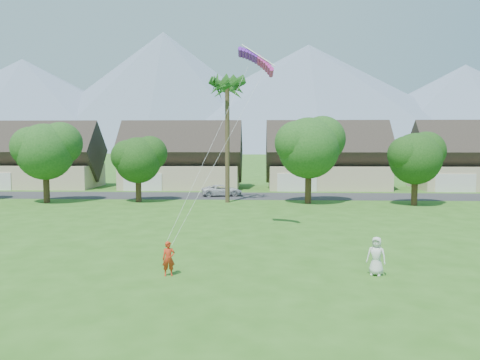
{
  "coord_description": "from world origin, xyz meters",
  "views": [
    {
      "loc": [
        1.12,
        -17.97,
        6.13
      ],
      "look_at": [
        0.0,
        10.0,
        3.8
      ],
      "focal_mm": 35.0,
      "sensor_mm": 36.0,
      "label": 1
    }
  ],
  "objects_px": {
    "watcher": "(376,256)",
    "parked_car": "(222,190)",
    "kite_flyer": "(169,259)",
    "parafoil_kite": "(258,59)"
  },
  "relations": [
    {
      "from": "kite_flyer",
      "to": "watcher",
      "type": "height_order",
      "value": "watcher"
    },
    {
      "from": "parked_car",
      "to": "parafoil_kite",
      "type": "xyz_separation_m",
      "value": [
        4.03,
        -21.34,
        10.75
      ]
    },
    {
      "from": "watcher",
      "to": "parked_car",
      "type": "relative_size",
      "value": 0.39
    },
    {
      "from": "parked_car",
      "to": "parafoil_kite",
      "type": "height_order",
      "value": "parafoil_kite"
    },
    {
      "from": "kite_flyer",
      "to": "watcher",
      "type": "xyz_separation_m",
      "value": [
        9.48,
        0.49,
        0.1
      ]
    },
    {
      "from": "parked_car",
      "to": "parafoil_kite",
      "type": "relative_size",
      "value": 1.62
    },
    {
      "from": "kite_flyer",
      "to": "parafoil_kite",
      "type": "height_order",
      "value": "parafoil_kite"
    },
    {
      "from": "kite_flyer",
      "to": "watcher",
      "type": "bearing_deg",
      "value": -11.87
    },
    {
      "from": "watcher",
      "to": "parafoil_kite",
      "type": "bearing_deg",
      "value": 145.69
    },
    {
      "from": "kite_flyer",
      "to": "parked_car",
      "type": "relative_size",
      "value": 0.35
    }
  ]
}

